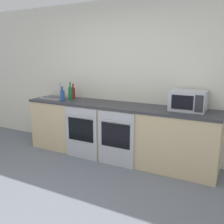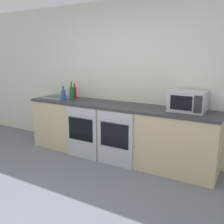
# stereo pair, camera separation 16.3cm
# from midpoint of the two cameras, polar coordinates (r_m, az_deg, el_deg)

# --- Properties ---
(ground_plane) EXTENTS (16.00, 16.00, 0.00)m
(ground_plane) POSITION_cam_midpoint_polar(r_m,az_deg,el_deg) (3.11, -14.25, -20.75)
(ground_plane) COLOR slate
(wall_back) EXTENTS (10.00, 0.06, 2.60)m
(wall_back) POSITION_cam_midpoint_polar(r_m,az_deg,el_deg) (4.33, 4.34, 7.52)
(wall_back) COLOR silver
(wall_back) RESTS_ON ground_plane
(counter_back) EXTENTS (3.27, 0.65, 0.91)m
(counter_back) POSITION_cam_midpoint_polar(r_m,az_deg,el_deg) (4.20, 2.11, -4.38)
(counter_back) COLOR #D1B789
(counter_back) RESTS_ON ground_plane
(oven_left) EXTENTS (0.61, 0.06, 0.86)m
(oven_left) POSITION_cam_midpoint_polar(r_m,az_deg,el_deg) (4.18, -5.96, -4.75)
(oven_left) COLOR #B7BABF
(oven_left) RESTS_ON ground_plane
(oven_right) EXTENTS (0.61, 0.06, 0.86)m
(oven_right) POSITION_cam_midpoint_polar(r_m,az_deg,el_deg) (3.86, 1.83, -6.22)
(oven_right) COLOR #B7BABF
(oven_right) RESTS_ON ground_plane
(microwave) EXTENTS (0.50, 0.39, 0.29)m
(microwave) POSITION_cam_midpoint_polar(r_m,az_deg,el_deg) (3.76, 18.12, 2.40)
(microwave) COLOR #B7BABF
(microwave) RESTS_ON counter_back
(bottle_green) EXTENTS (0.07, 0.07, 0.32)m
(bottle_green) POSITION_cam_midpoint_polar(r_m,az_deg,el_deg) (4.57, -8.23, 4.39)
(bottle_green) COLOR #19722D
(bottle_green) RESTS_ON counter_back
(bottle_red) EXTENTS (0.07, 0.07, 0.28)m
(bottle_red) POSITION_cam_midpoint_polar(r_m,az_deg,el_deg) (4.71, -7.55, 4.46)
(bottle_red) COLOR maroon
(bottle_red) RESTS_ON counter_back
(bottle_blue) EXTENTS (0.08, 0.08, 0.26)m
(bottle_blue) POSITION_cam_midpoint_polar(r_m,az_deg,el_deg) (4.45, -10.00, 3.81)
(bottle_blue) COLOR #234793
(bottle_blue) RESTS_ON counter_back
(sink) EXTENTS (0.46, 0.38, 0.29)m
(sink) POSITION_cam_midpoint_polar(r_m,az_deg,el_deg) (4.82, -11.35, 3.41)
(sink) COLOR #A8AAAF
(sink) RESTS_ON counter_back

